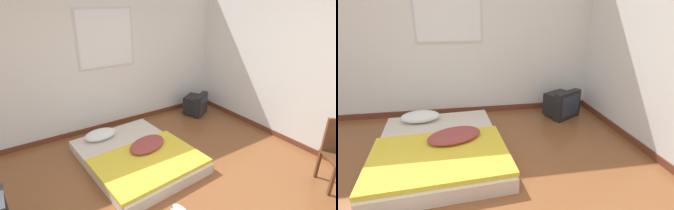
# 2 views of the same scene
# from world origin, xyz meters

# --- Properties ---
(wall_back) EXTENTS (7.53, 0.08, 2.60)m
(wall_back) POSITION_xyz_m (0.00, 2.48, 1.29)
(wall_back) COLOR white
(wall_back) RESTS_ON ground_plane
(wall_right) EXTENTS (0.08, 7.30, 2.60)m
(wall_right) POSITION_xyz_m (2.59, 0.00, 1.29)
(wall_right) COLOR white
(wall_right) RESTS_ON ground_plane
(mattress_bed) EXTENTS (1.54, 1.94, 0.30)m
(mattress_bed) POSITION_xyz_m (0.14, 1.13, 0.11)
(mattress_bed) COLOR beige
(mattress_bed) RESTS_ON ground_plane
(crt_tv) EXTENTS (0.59, 0.56, 0.44)m
(crt_tv) POSITION_xyz_m (1.99, 2.01, 0.21)
(crt_tv) COLOR black
(crt_tv) RESTS_ON ground_plane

